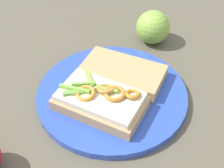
# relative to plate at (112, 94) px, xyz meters

# --- Properties ---
(ground_plane) EXTENTS (2.00, 2.00, 0.00)m
(ground_plane) POSITION_rel_plate_xyz_m (0.00, 0.00, -0.01)
(ground_plane) COLOR brown
(ground_plane) RESTS_ON ground
(plate) EXTENTS (0.30, 0.30, 0.02)m
(plate) POSITION_rel_plate_xyz_m (0.00, 0.00, 0.00)
(plate) COLOR blue
(plate) RESTS_ON ground_plane
(sandwich) EXTENTS (0.17, 0.12, 0.05)m
(sandwich) POSITION_rel_plate_xyz_m (0.01, -0.05, 0.03)
(sandwich) COLOR tan
(sandwich) RESTS_ON plate
(bread_slice_side) EXTENTS (0.18, 0.12, 0.02)m
(bread_slice_side) POSITION_rel_plate_xyz_m (-0.01, 0.05, 0.02)
(bread_slice_side) COLOR tan
(bread_slice_side) RESTS_ON plate
(apple_1) EXTENTS (0.10, 0.10, 0.08)m
(apple_1) POSITION_rel_plate_xyz_m (-0.04, 0.21, 0.03)
(apple_1) COLOR #81AD40
(apple_1) RESTS_ON ground_plane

